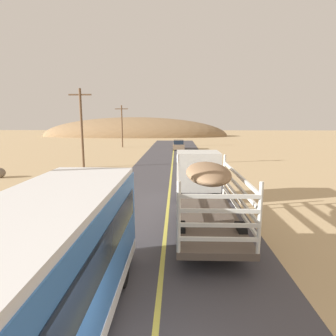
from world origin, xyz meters
The scene contains 6 objects.
livestock_truck centered at (1.72, 10.44, 1.79)m, with size 2.53×9.70×3.02m.
bus centered at (-2.22, 0.32, 1.75)m, with size 2.54×10.00×3.21m.
car_far centered at (0.77, 41.24, 0.69)m, with size 1.80×4.40×1.46m.
power_pole_mid centered at (-8.90, 23.85, 4.15)m, with size 2.20×0.24×7.73m.
power_pole_far centered at (-8.90, 44.51, 3.84)m, with size 2.20×0.24×7.11m.
distant_hill centered at (-11.58, 76.84, 0.00)m, with size 52.69×18.36×10.67m, color #8D6E4C.
Camera 1 is at (0.46, -3.93, 4.81)m, focal length 30.21 mm.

